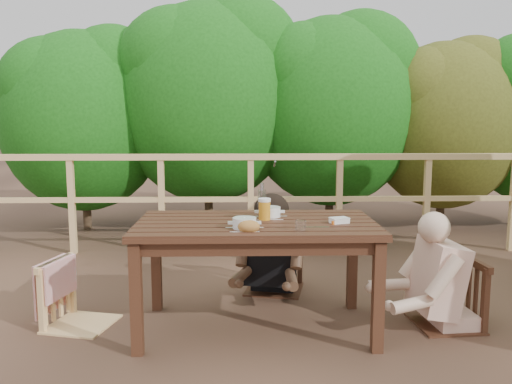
{
  "coord_description": "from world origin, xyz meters",
  "views": [
    {
      "loc": [
        -0.09,
        -3.36,
        1.38
      ],
      "look_at": [
        0.0,
        0.05,
        0.9
      ],
      "focal_mm": 37.62,
      "sensor_mm": 36.0,
      "label": 1
    }
  ],
  "objects_px": {
    "soup_near": "(244,224)",
    "chair_left": "(79,265)",
    "soup_far": "(270,213)",
    "bottle": "(262,200)",
    "bread_roll": "(249,227)",
    "butter_tub": "(339,221)",
    "chair_right": "(448,264)",
    "chair_far": "(274,237)",
    "table": "(256,277)",
    "tumbler": "(301,227)",
    "diner_right": "(454,232)",
    "beer_glass": "(265,210)",
    "woman": "(274,215)"
  },
  "relations": [
    {
      "from": "soup_near",
      "to": "chair_left",
      "type": "bearing_deg",
      "value": 164.47
    },
    {
      "from": "soup_far",
      "to": "bottle",
      "type": "relative_size",
      "value": 1.02
    },
    {
      "from": "bread_roll",
      "to": "butter_tub",
      "type": "height_order",
      "value": "bread_roll"
    },
    {
      "from": "chair_right",
      "to": "soup_near",
      "type": "bearing_deg",
      "value": -84.55
    },
    {
      "from": "chair_far",
      "to": "table",
      "type": "bearing_deg",
      "value": -89.96
    },
    {
      "from": "bottle",
      "to": "tumbler",
      "type": "distance_m",
      "value": 0.53
    },
    {
      "from": "diner_right",
      "to": "bottle",
      "type": "height_order",
      "value": "diner_right"
    },
    {
      "from": "soup_near",
      "to": "beer_glass",
      "type": "bearing_deg",
      "value": 63.71
    },
    {
      "from": "bottle",
      "to": "tumbler",
      "type": "height_order",
      "value": "bottle"
    },
    {
      "from": "table",
      "to": "chair_right",
      "type": "relative_size",
      "value": 1.8
    },
    {
      "from": "table",
      "to": "tumbler",
      "type": "xyz_separation_m",
      "value": [
        0.25,
        -0.29,
        0.39
      ]
    },
    {
      "from": "chair_far",
      "to": "butter_tub",
      "type": "distance_m",
      "value": 0.97
    },
    {
      "from": "table",
      "to": "bottle",
      "type": "bearing_deg",
      "value": 77.49
    },
    {
      "from": "bottle",
      "to": "tumbler",
      "type": "bearing_deg",
      "value": -66.4
    },
    {
      "from": "woman",
      "to": "chair_far",
      "type": "bearing_deg",
      "value": 101.96
    },
    {
      "from": "chair_left",
      "to": "beer_glass",
      "type": "relative_size",
      "value": 5.33
    },
    {
      "from": "woman",
      "to": "tumbler",
      "type": "height_order",
      "value": "woman"
    },
    {
      "from": "bottle",
      "to": "tumbler",
      "type": "relative_size",
      "value": 3.13
    },
    {
      "from": "chair_left",
      "to": "soup_near",
      "type": "height_order",
      "value": "chair_left"
    },
    {
      "from": "chair_right",
      "to": "soup_near",
      "type": "relative_size",
      "value": 3.51
    },
    {
      "from": "table",
      "to": "diner_right",
      "type": "relative_size",
      "value": 1.2
    },
    {
      "from": "table",
      "to": "soup_far",
      "type": "distance_m",
      "value": 0.43
    },
    {
      "from": "soup_near",
      "to": "chair_right",
      "type": "bearing_deg",
      "value": 10.3
    },
    {
      "from": "woman",
      "to": "beer_glass",
      "type": "relative_size",
      "value": 7.86
    },
    {
      "from": "chair_left",
      "to": "woman",
      "type": "relative_size",
      "value": 0.68
    },
    {
      "from": "chair_right",
      "to": "soup_near",
      "type": "distance_m",
      "value": 1.4
    },
    {
      "from": "chair_far",
      "to": "chair_right",
      "type": "relative_size",
      "value": 1.03
    },
    {
      "from": "chair_left",
      "to": "chair_far",
      "type": "height_order",
      "value": "chair_far"
    },
    {
      "from": "tumbler",
      "to": "butter_tub",
      "type": "height_order",
      "value": "tumbler"
    },
    {
      "from": "bottle",
      "to": "soup_far",
      "type": "bearing_deg",
      "value": -36.2
    },
    {
      "from": "beer_glass",
      "to": "butter_tub",
      "type": "distance_m",
      "value": 0.48
    },
    {
      "from": "soup_far",
      "to": "table",
      "type": "bearing_deg",
      "value": -120.82
    },
    {
      "from": "chair_far",
      "to": "butter_tub",
      "type": "bearing_deg",
      "value": -55.46
    },
    {
      "from": "chair_far",
      "to": "diner_right",
      "type": "height_order",
      "value": "diner_right"
    },
    {
      "from": "chair_right",
      "to": "bottle",
      "type": "relative_size",
      "value": 3.55
    },
    {
      "from": "bread_roll",
      "to": "beer_glass",
      "type": "xyz_separation_m",
      "value": [
        0.11,
        0.33,
        0.04
      ]
    },
    {
      "from": "bread_roll",
      "to": "tumbler",
      "type": "relative_size",
      "value": 1.73
    },
    {
      "from": "chair_left",
      "to": "diner_right",
      "type": "xyz_separation_m",
      "value": [
        2.46,
        -0.06,
        0.22
      ]
    },
    {
      "from": "beer_glass",
      "to": "tumbler",
      "type": "bearing_deg",
      "value": -59.65
    },
    {
      "from": "soup_far",
      "to": "tumbler",
      "type": "distance_m",
      "value": 0.47
    },
    {
      "from": "bottle",
      "to": "bread_roll",
      "type": "bearing_deg",
      "value": -101.23
    },
    {
      "from": "chair_right",
      "to": "beer_glass",
      "type": "distance_m",
      "value": 1.26
    },
    {
      "from": "table",
      "to": "soup_near",
      "type": "distance_m",
      "value": 0.45
    },
    {
      "from": "chair_far",
      "to": "tumbler",
      "type": "distance_m",
      "value": 1.12
    },
    {
      "from": "chair_far",
      "to": "soup_near",
      "type": "height_order",
      "value": "chair_far"
    },
    {
      "from": "chair_right",
      "to": "bottle",
      "type": "bearing_deg",
      "value": -102.54
    },
    {
      "from": "chair_right",
      "to": "tumbler",
      "type": "relative_size",
      "value": 11.11
    },
    {
      "from": "tumbler",
      "to": "woman",
      "type": "bearing_deg",
      "value": 94.55
    },
    {
      "from": "diner_right",
      "to": "bread_roll",
      "type": "distance_m",
      "value": 1.39
    },
    {
      "from": "chair_right",
      "to": "bread_roll",
      "type": "xyz_separation_m",
      "value": [
        -1.32,
        -0.31,
        0.32
      ]
    }
  ]
}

